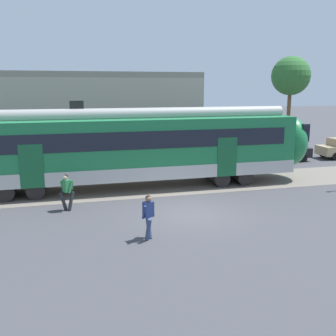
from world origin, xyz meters
TOP-DOWN VIEW (x-y plane):
  - ground_plane at (0.00, 0.00)m, footprint 160.00×160.00m
  - pedestrian_green at (-5.18, 1.84)m, footprint 0.71×0.51m
  - pedestrian_navy at (-2.39, -2.39)m, footprint 0.53×0.71m
  - parked_car_black at (10.30, 9.96)m, footprint 4.02×1.80m
  - background_building at (-4.77, 13.47)m, footprint 18.43×5.00m
  - street_tree_right at (13.57, 14.74)m, footprint 3.26×3.26m

SIDE VIEW (x-z plane):
  - ground_plane at x=0.00m, z-range 0.00..0.00m
  - parked_car_black at x=10.30m, z-range 0.01..1.55m
  - pedestrian_navy at x=-2.39m, z-range 0.13..1.80m
  - pedestrian_green at x=-5.18m, z-range 0.16..1.82m
  - background_building at x=-4.77m, z-range -1.39..7.81m
  - street_tree_right at x=13.57m, z-range 2.28..10.21m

